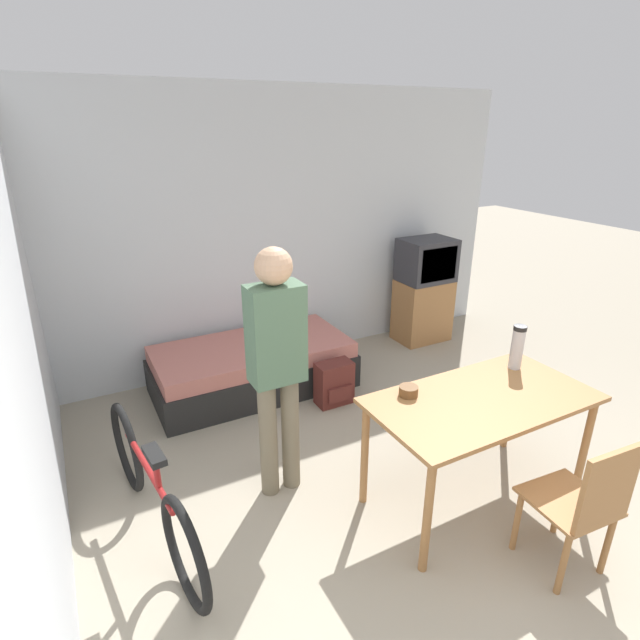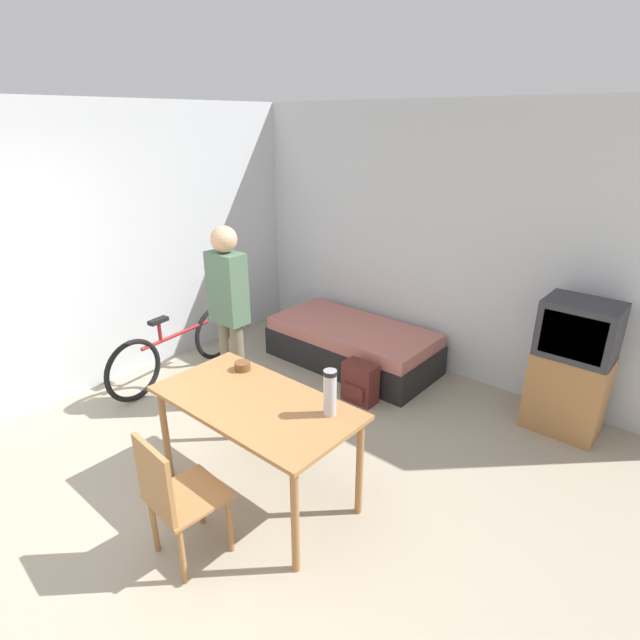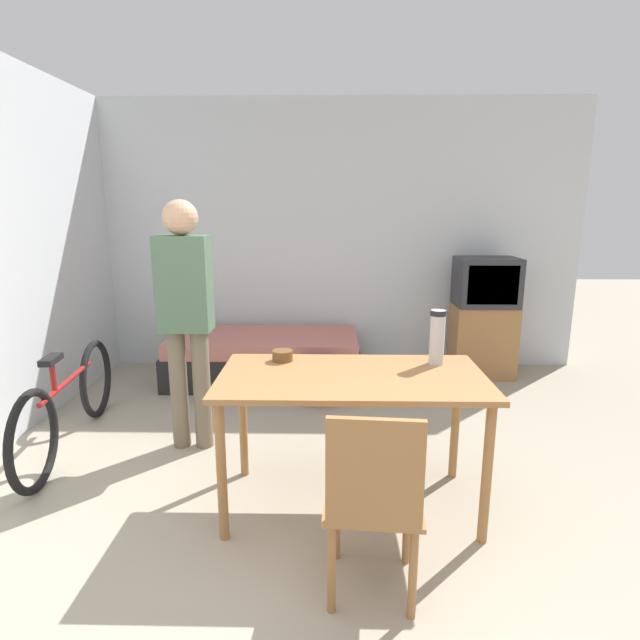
{
  "view_description": "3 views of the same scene",
  "coord_description": "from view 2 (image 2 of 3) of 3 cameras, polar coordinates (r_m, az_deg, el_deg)",
  "views": [
    {
      "loc": [
        -1.92,
        -1.04,
        2.36
      ],
      "look_at": [
        -0.26,
        2.07,
        0.96
      ],
      "focal_mm": 28.0,
      "sensor_mm": 36.0,
      "label": 1
    },
    {
      "loc": [
        2.45,
        -1.05,
        2.53
      ],
      "look_at": [
        0.06,
        1.73,
        1.04
      ],
      "focal_mm": 28.0,
      "sensor_mm": 36.0,
      "label": 2
    },
    {
      "loc": [
        0.12,
        -1.68,
        1.65
      ],
      "look_at": [
        0.05,
        1.82,
        0.86
      ],
      "focal_mm": 28.0,
      "sensor_mm": 36.0,
      "label": 3
    }
  ],
  "objects": [
    {
      "name": "person_standing",
      "position": [
        4.46,
        -10.39,
        1.65
      ],
      "size": [
        0.34,
        0.23,
        1.7
      ],
      "color": "#6B604C",
      "rests_on": "ground_plane"
    },
    {
      "name": "daybed",
      "position": [
        5.47,
        3.72,
        -2.83
      ],
      "size": [
        1.83,
        0.88,
        0.45
      ],
      "color": "black",
      "rests_on": "ground_plane"
    },
    {
      "name": "thermos_flask",
      "position": [
        3.14,
        1.15,
        -8.11
      ],
      "size": [
        0.09,
        0.09,
        0.31
      ],
      "color": "#B7B7BC",
      "rests_on": "dining_table"
    },
    {
      "name": "wall_back",
      "position": [
        5.29,
        12.12,
        8.77
      ],
      "size": [
        5.33,
        0.06,
        2.7
      ],
      "color": "silver",
      "rests_on": "ground_plane"
    },
    {
      "name": "tv",
      "position": [
        4.67,
        26.81,
        -4.87
      ],
      "size": [
        0.59,
        0.43,
        1.18
      ],
      "color": "#9E6B3D",
      "rests_on": "ground_plane"
    },
    {
      "name": "backpack",
      "position": [
        4.78,
        4.58,
        -7.17
      ],
      "size": [
        0.32,
        0.21,
        0.4
      ],
      "color": "#56231E",
      "rests_on": "ground_plane"
    },
    {
      "name": "wooden_chair",
      "position": [
        3.19,
        -16.39,
        -18.61
      ],
      "size": [
        0.44,
        0.44,
        0.88
      ],
      "color": "#9E6B3D",
      "rests_on": "ground_plane"
    },
    {
      "name": "bicycle",
      "position": [
        5.34,
        -15.95,
        -3.19
      ],
      "size": [
        0.25,
        1.71,
        0.72
      ],
      "color": "black",
      "rests_on": "ground_plane"
    },
    {
      "name": "mate_bowl",
      "position": [
        3.79,
        -8.86,
        -5.22
      ],
      "size": [
        0.12,
        0.12,
        0.06
      ],
      "color": "brown",
      "rests_on": "dining_table"
    },
    {
      "name": "ground_plane",
      "position": [
        3.67,
        -20.35,
        -23.13
      ],
      "size": [
        20.0,
        20.0,
        0.0
      ],
      "primitive_type": "plane",
      "color": "#9E937F"
    },
    {
      "name": "dining_table",
      "position": [
        3.45,
        -7.39,
        -10.36
      ],
      "size": [
        1.43,
        0.74,
        0.78
      ],
      "color": "#9E6B3D",
      "rests_on": "ground_plane"
    },
    {
      "name": "wall_left",
      "position": [
        5.54,
        -18.24,
        8.73
      ],
      "size": [
        0.06,
        4.46,
        2.7
      ],
      "color": "silver",
      "rests_on": "ground_plane"
    }
  ]
}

